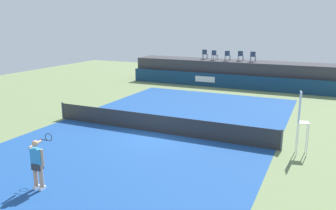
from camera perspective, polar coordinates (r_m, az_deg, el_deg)
ground_plane at (r=20.50m, az=1.85°, el=-2.19°), size 48.00×48.00×0.00m
court_inner at (r=17.89m, az=-1.91°, el=-4.57°), size 12.00×22.00×0.00m
sponsor_wall at (r=30.09m, az=9.68°, el=3.92°), size 18.00×0.22×1.20m
spectator_platform at (r=31.74m, az=10.60°, el=5.30°), size 18.00×2.80×2.20m
spectator_chair_far_left at (r=32.43m, az=6.15°, el=8.46°), size 0.47×0.47×0.89m
spectator_chair_left at (r=31.72m, az=7.74°, el=8.30°), size 0.47×0.47×0.89m
spectator_chair_center at (r=31.38m, az=9.86°, el=8.17°), size 0.46×0.46×0.89m
spectator_chair_right at (r=31.42m, az=11.98°, el=8.08°), size 0.45×0.45×0.89m
spectator_chair_far_right at (r=30.96m, az=13.94°, el=7.90°), size 0.46×0.46×0.89m
umpire_chair at (r=15.69m, az=21.26°, el=-2.11°), size 0.52×0.52×2.76m
tennis_net at (r=17.75m, az=-1.92°, el=-3.12°), size 12.40×0.02×0.95m
net_post_near at (r=21.17m, az=-17.10°, el=-0.89°), size 0.10×0.10×1.00m
net_post_far at (r=16.07m, az=18.35°, el=-5.56°), size 0.10×0.10×1.00m
tennis_player at (r=12.58m, az=-20.86°, el=-8.93°), size 0.77×1.13×1.77m
tennis_ball at (r=27.78m, az=3.69°, el=2.10°), size 0.07×0.07×0.07m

